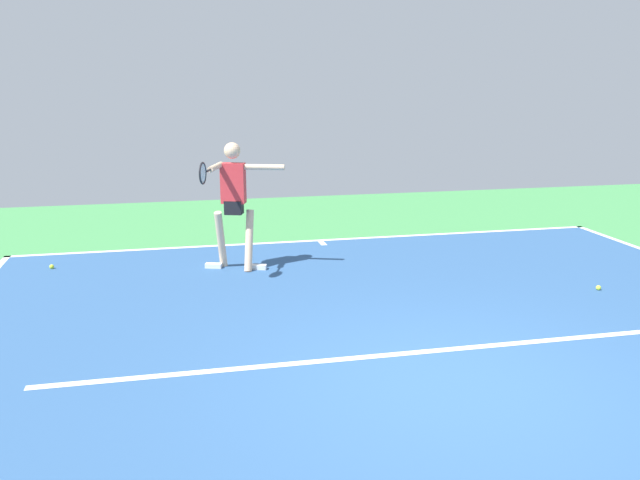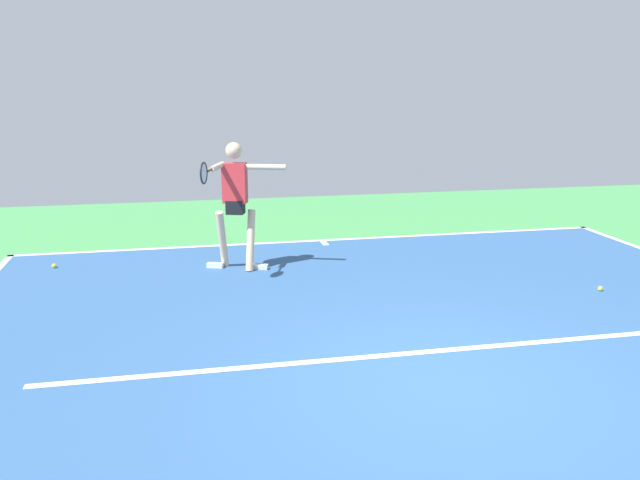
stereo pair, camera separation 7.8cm
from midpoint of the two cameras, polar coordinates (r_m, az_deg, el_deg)
The scene contains 8 objects.
ground_plane at distance 6.26m, azimuth 11.89°, elevation -12.28°, with size 20.39×20.39×0.00m, color #428E4C.
court_surface at distance 6.26m, azimuth 11.89°, elevation -12.27°, with size 10.18×11.62×0.00m, color #2D5484.
court_line_baseline_near at distance 11.46m, azimuth 0.37°, elevation -0.02°, with size 10.18×0.10×0.01m, color white.
court_line_service at distance 6.93m, azimuth 9.22°, elevation -9.50°, with size 7.64×0.10×0.01m, color white.
court_line_centre_mark at distance 11.27m, azimuth 0.59°, elevation -0.26°, with size 0.10×0.30×0.01m, color white.
tennis_player at distance 9.56m, azimuth -7.10°, elevation 3.74°, with size 1.23×1.22×1.87m.
tennis_ball_far_corner at distance 9.49m, azimuth 23.21°, elevation -3.87°, with size 0.07×0.07×0.07m, color #C6E53D.
tennis_ball_near_player at distance 10.52m, azimuth -21.72°, elevation -2.08°, with size 0.07×0.07×0.07m, color #CCE033.
Camera 2 is at (2.33, 5.13, 2.70)m, focal length 37.16 mm.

